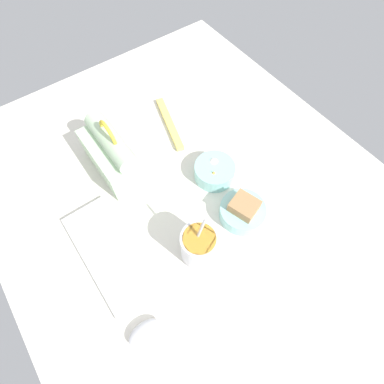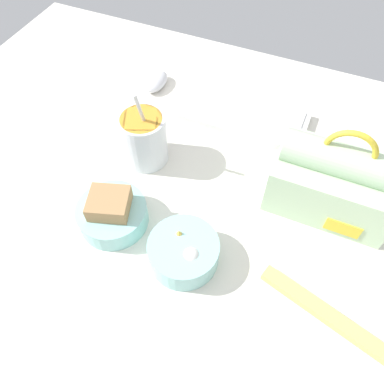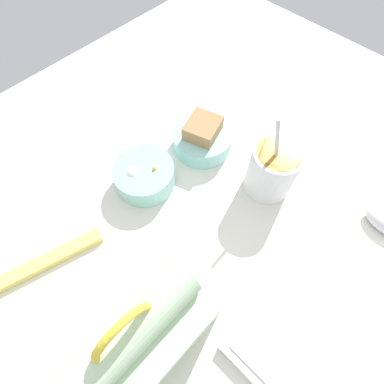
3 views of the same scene
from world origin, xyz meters
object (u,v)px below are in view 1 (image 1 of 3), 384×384
Objects in this scene: chopstick_case at (170,124)px; bento_bowl_snacks at (214,171)px; computer_mouse at (145,333)px; lunch_bag at (115,153)px; soup_cup at (199,246)px; bento_bowl_sandwich at (243,211)px; keyboard at (110,253)px.

bento_bowl_snacks is at bearing 178.94° from chopstick_case.
bento_bowl_snacks reaches higher than computer_mouse.
lunch_bag is 23.31cm from chopstick_case.
soup_cup reaches higher than bento_bowl_sandwich.
lunch_bag is at bearing -34.25° from keyboard.
soup_cup is 16.86cm from bento_bowl_sandwich.
chopstick_case is at bearing -1.06° from bento_bowl_snacks.
computer_mouse is 64.60cm from chopstick_case.
soup_cup reaches higher than computer_mouse.
bento_bowl_snacks is 0.52× the size of chopstick_case.
bento_bowl_sandwich is at bearing -84.00° from soup_cup.
bento_bowl_snacks is at bearing -133.24° from lunch_bag.
bento_bowl_sandwich is at bearing -75.17° from computer_mouse.
bento_bowl_sandwich is at bearing 176.67° from chopstick_case.
keyboard is at bearing 71.76° from bento_bowl_sandwich.
bento_bowl_snacks is at bearing -85.03° from keyboard.
lunch_bag reaches higher than soup_cup.
lunch_bag is 29.86cm from bento_bowl_snacks.
computer_mouse is (-8.39, 21.73, -4.30)cm from soup_cup.
bento_bowl_sandwich is (-35.30, -19.67, -3.97)cm from lunch_bag.
soup_cup is 0.80× the size of chopstick_case.
soup_cup is at bearing 132.37° from bento_bowl_snacks.
keyboard is at bearing 145.75° from lunch_bag.
keyboard is 2.50× the size of bento_bowl_sandwich.
computer_mouse is at bearing 173.38° from keyboard.
soup_cup is 2.25× the size of computer_mouse.
lunch_bag is 2.67× the size of computer_mouse.
computer_mouse is (-21.89, 2.54, 0.46)cm from keyboard.
lunch_bag is 1.80× the size of bento_bowl_snacks.
bento_bowl_snacks reaches higher than keyboard.
lunch_bag is at bearing 29.13° from bento_bowl_sandwich.
computer_mouse is (-10.13, 38.24, -1.33)cm from bento_bowl_sandwich.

